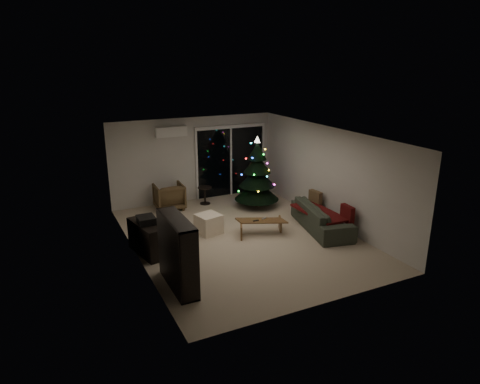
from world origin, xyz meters
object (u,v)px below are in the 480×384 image
object	(u,v)px
coffee_table	(261,227)
christmas_tree	(257,172)
bookshelf	(169,255)
media_cabinet	(147,238)
sofa	(322,217)
armchair	(169,196)

from	to	relation	value
coffee_table	christmas_tree	distance (m)	2.20
bookshelf	media_cabinet	xyz separation A→B (m)	(0.00, 1.65, -0.33)
bookshelf	sofa	world-z (taller)	bookshelf
media_cabinet	christmas_tree	distance (m)	4.07
coffee_table	christmas_tree	size ratio (longest dim) A/B	0.56
coffee_table	sofa	bearing A→B (deg)	10.42
bookshelf	media_cabinet	size ratio (longest dim) A/B	1.20
christmas_tree	coffee_table	bearing A→B (deg)	-114.89
media_cabinet	christmas_tree	world-z (taller)	christmas_tree
media_cabinet	sofa	bearing A→B (deg)	-18.32
media_cabinet	coffee_table	distance (m)	2.78
media_cabinet	coffee_table	xyz separation A→B (m)	(2.78, -0.13, -0.18)
bookshelf	christmas_tree	size ratio (longest dim) A/B	0.66
armchair	media_cabinet	bearing A→B (deg)	65.89
bookshelf	media_cabinet	distance (m)	1.68
christmas_tree	sofa	bearing A→B (deg)	-73.23
armchair	coffee_table	distance (m)	3.14
armchair	bookshelf	bearing A→B (deg)	75.29
bookshelf	christmas_tree	distance (m)	4.96
armchair	christmas_tree	bearing A→B (deg)	160.69
sofa	bookshelf	bearing A→B (deg)	117.66
bookshelf	sofa	bearing A→B (deg)	2.75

